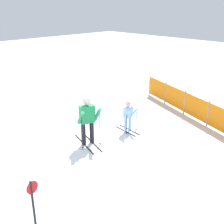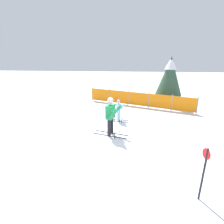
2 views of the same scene
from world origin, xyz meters
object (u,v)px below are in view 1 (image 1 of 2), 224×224
(skier_adult, at_px, (87,116))
(trail_marker, at_px, (34,205))
(safety_fence, at_px, (196,107))
(skier_child, at_px, (128,114))

(skier_adult, xyz_separation_m, trail_marker, (2.66, -3.64, -0.15))
(skier_adult, bearing_deg, safety_fence, 88.60)
(skier_adult, height_order, skier_child, skier_adult)
(trail_marker, bearing_deg, skier_adult, 126.15)
(skier_child, xyz_separation_m, trail_marker, (2.38, -5.46, 0.19))
(skier_child, bearing_deg, skier_adult, -92.57)
(skier_child, bearing_deg, trail_marker, -60.14)
(skier_adult, distance_m, safety_fence, 5.04)
(safety_fence, bearing_deg, trail_marker, -82.37)
(skier_adult, bearing_deg, trail_marker, -37.44)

